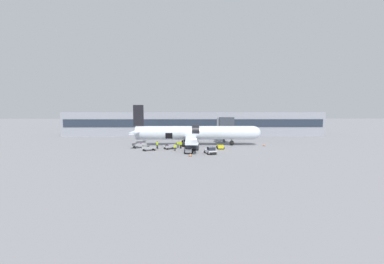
# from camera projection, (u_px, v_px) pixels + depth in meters

# --- Properties ---
(ground_plane) EXTENTS (500.00, 500.00, 0.00)m
(ground_plane) POSITION_uv_depth(u_px,v_px,m) (197.00, 150.00, 52.30)
(ground_plane) COLOR gray
(terminal_strip) EXTENTS (91.68, 10.65, 8.40)m
(terminal_strip) POSITION_uv_depth(u_px,v_px,m) (194.00, 124.00, 86.44)
(terminal_strip) COLOR gray
(terminal_strip) RESTS_ON ground_plane
(jet_bridge_stub) EXTENTS (3.83, 9.10, 7.09)m
(jet_bridge_stub) POSITION_uv_depth(u_px,v_px,m) (225.00, 124.00, 64.58)
(jet_bridge_stub) COLOR #4C4C51
(jet_bridge_stub) RESTS_ON ground_plane
(airplane) EXTENTS (33.42, 28.93, 10.20)m
(airplane) POSITION_uv_depth(u_px,v_px,m) (194.00, 133.00, 59.32)
(airplane) COLOR silver
(airplane) RESTS_ON ground_plane
(baggage_tug_lead) EXTENTS (2.57, 3.36, 1.45)m
(baggage_tug_lead) POSITION_uv_depth(u_px,v_px,m) (210.00, 151.00, 47.39)
(baggage_tug_lead) COLOR silver
(baggage_tug_lead) RESTS_ON ground_plane
(baggage_tug_mid) EXTENTS (1.81, 3.14, 1.65)m
(baggage_tug_mid) POSITION_uv_depth(u_px,v_px,m) (220.00, 146.00, 54.44)
(baggage_tug_mid) COLOR yellow
(baggage_tug_mid) RESTS_ON ground_plane
(baggage_tug_rear) EXTENTS (1.86, 2.53, 1.52)m
(baggage_tug_rear) POSITION_uv_depth(u_px,v_px,m) (189.00, 150.00, 48.38)
(baggage_tug_rear) COLOR silver
(baggage_tug_rear) RESTS_ON ground_plane
(baggage_cart_loading) EXTENTS (3.66, 2.78, 1.08)m
(baggage_cart_loading) POSITION_uv_depth(u_px,v_px,m) (170.00, 147.00, 53.72)
(baggage_cart_loading) COLOR #999BA0
(baggage_cart_loading) RESTS_ON ground_plane
(baggage_cart_queued) EXTENTS (3.79, 2.42, 1.08)m
(baggage_cart_queued) POSITION_uv_depth(u_px,v_px,m) (149.00, 148.00, 51.47)
(baggage_cart_queued) COLOR #999BA0
(baggage_cart_queued) RESTS_ON ground_plane
(baggage_cart_empty) EXTENTS (4.01, 2.77, 1.11)m
(baggage_cart_empty) POSITION_uv_depth(u_px,v_px,m) (140.00, 145.00, 55.52)
(baggage_cart_empty) COLOR #999BA0
(baggage_cart_empty) RESTS_ON ground_plane
(ground_crew_loader_a) EXTENTS (0.54, 0.38, 1.55)m
(ground_crew_loader_a) POSITION_uv_depth(u_px,v_px,m) (175.00, 147.00, 51.06)
(ground_crew_loader_a) COLOR #2D2D33
(ground_crew_loader_a) RESTS_ON ground_plane
(ground_crew_loader_b) EXTENTS (0.62, 0.42, 1.81)m
(ground_crew_loader_b) POSITION_uv_depth(u_px,v_px,m) (181.00, 144.00, 54.49)
(ground_crew_loader_b) COLOR black
(ground_crew_loader_b) RESTS_ON ground_plane
(ground_crew_driver) EXTENTS (0.54, 0.37, 1.59)m
(ground_crew_driver) POSITION_uv_depth(u_px,v_px,m) (178.00, 144.00, 55.76)
(ground_crew_driver) COLOR #2D2D33
(ground_crew_driver) RESTS_ON ground_plane
(ground_crew_supervisor) EXTENTS (0.54, 0.63, 1.84)m
(ground_crew_supervisor) POSITION_uv_depth(u_px,v_px,m) (157.00, 145.00, 54.08)
(ground_crew_supervisor) COLOR black
(ground_crew_supervisor) RESTS_ON ground_plane
(safety_cone_nose) EXTENTS (0.55, 0.55, 0.57)m
(safety_cone_nose) POSITION_uv_depth(u_px,v_px,m) (264.00, 145.00, 58.58)
(safety_cone_nose) COLOR black
(safety_cone_nose) RESTS_ON ground_plane
(safety_cone_engine_left) EXTENTS (0.60, 0.60, 0.57)m
(safety_cone_engine_left) POSITION_uv_depth(u_px,v_px,m) (190.00, 155.00, 44.90)
(safety_cone_engine_left) COLOR black
(safety_cone_engine_left) RESTS_ON ground_plane
(safety_cone_wingtip) EXTENTS (0.46, 0.46, 0.62)m
(safety_cone_wingtip) POSITION_uv_depth(u_px,v_px,m) (197.00, 149.00, 52.36)
(safety_cone_wingtip) COLOR black
(safety_cone_wingtip) RESTS_ON ground_plane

